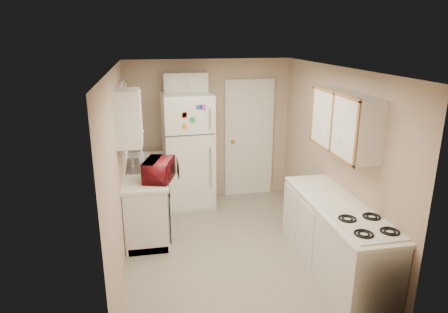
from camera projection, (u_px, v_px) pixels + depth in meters
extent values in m
plane|color=#ADA390|center=(231.00, 248.00, 5.44)|extent=(3.80, 3.80, 0.00)
plane|color=white|center=(232.00, 68.00, 4.73)|extent=(3.80, 3.80, 0.00)
plane|color=tan|center=(118.00, 171.00, 4.84)|extent=(3.80, 3.80, 0.00)
plane|color=tan|center=(334.00, 158.00, 5.33)|extent=(3.80, 3.80, 0.00)
plane|color=tan|center=(209.00, 130.00, 6.87)|extent=(2.80, 2.80, 0.00)
plane|color=tan|center=(277.00, 235.00, 3.30)|extent=(2.80, 2.80, 0.00)
cube|color=silver|center=(147.00, 197.00, 5.96)|extent=(0.60, 1.80, 0.90)
cube|color=black|center=(168.00, 210.00, 5.43)|extent=(0.03, 0.58, 0.72)
cube|color=gray|center=(145.00, 168.00, 5.98)|extent=(0.54, 0.74, 0.16)
imported|color=maroon|center=(159.00, 169.00, 5.35)|extent=(0.57, 0.41, 0.34)
imported|color=white|center=(142.00, 154.00, 6.19)|extent=(0.09, 0.09, 0.20)
cube|color=silver|center=(124.00, 121.00, 5.71)|extent=(0.10, 0.98, 1.08)
cube|color=silver|center=(128.00, 118.00, 4.90)|extent=(0.30, 0.45, 0.70)
cube|color=silver|center=(188.00, 151.00, 6.56)|extent=(0.82, 0.80, 1.90)
cube|color=silver|center=(185.00, 85.00, 6.42)|extent=(0.70, 0.30, 0.40)
cube|color=silver|center=(249.00, 139.00, 7.01)|extent=(0.86, 0.06, 2.08)
cube|color=silver|center=(335.00, 239.00, 4.75)|extent=(0.60, 2.00, 0.90)
cube|color=silver|center=(363.00, 267.00, 4.22)|extent=(0.58, 0.72, 0.86)
cube|color=silver|center=(345.00, 122.00, 4.66)|extent=(0.30, 1.20, 0.70)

